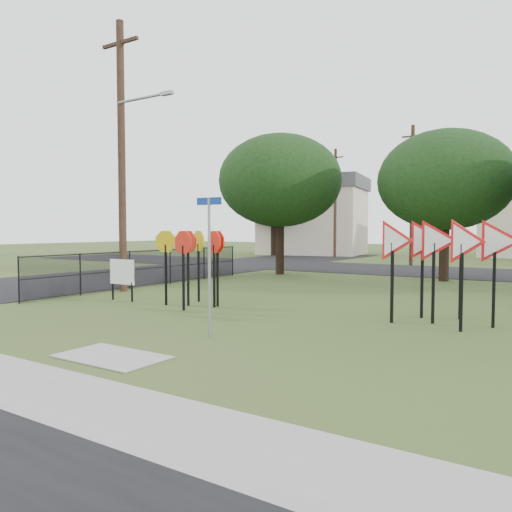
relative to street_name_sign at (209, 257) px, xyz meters
The scene contains 17 objects.
ground 1.78m from the street_name_sign, behind, with size 140.00×140.00×0.00m, color #31481B.
sidewalk 4.53m from the street_name_sign, 95.48° to the right, with size 30.00×1.60×0.02m, color gray.
street_left 16.04m from the street_name_sign, 141.04° to the left, with size 8.00×50.00×0.02m, color black.
street_far 20.11m from the street_name_sign, 91.14° to the left, with size 60.00×8.00×0.02m, color black.
curb_pad 2.96m from the street_name_sign, 99.58° to the right, with size 2.00×1.20×0.02m, color gray.
street_name_sign is the anchor object (origin of this frame).
stop_sign_cluster 4.42m from the street_name_sign, 134.08° to the left, with size 2.20×1.79×2.32m.
yield_sign_cluster 5.83m from the street_name_sign, 47.83° to the left, with size 3.36×2.12×2.64m.
info_board 6.46m from the street_name_sign, 154.60° to the left, with size 1.08×0.05×1.36m.
utility_pole_main 9.53m from the street_name_sign, 149.35° to the left, with size 3.55×0.33×10.00m.
far_pole_a 24.32m from the street_name_sign, 95.70° to the left, with size 1.40×0.24×9.00m.
far_pole_c 31.91m from the street_name_sign, 109.10° to the left, with size 1.40×0.24×9.00m.
fence_run 10.21m from the street_name_sign, 141.88° to the left, with size 0.05×11.55×1.50m.
house_left 37.00m from the street_name_sign, 112.94° to the left, with size 10.58×8.88×7.20m.
tree_near_left 15.73m from the street_name_sign, 114.52° to the left, with size 6.40×6.40×7.27m.
tree_near_mid 15.37m from the street_name_sign, 83.92° to the left, with size 6.00×6.00×6.80m.
tree_far_left 34.39m from the street_name_sign, 118.64° to the left, with size 6.80×6.80×7.73m.
Camera 1 is at (7.09, -8.50, 2.33)m, focal length 35.00 mm.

